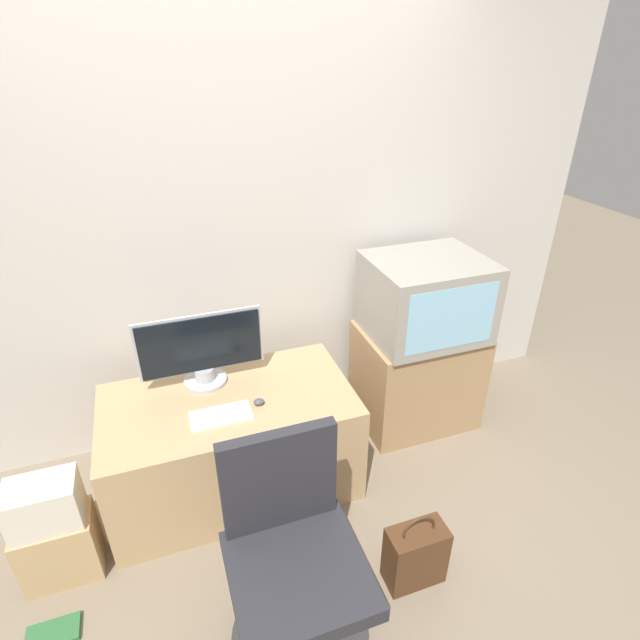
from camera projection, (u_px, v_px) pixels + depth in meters
ground_plane at (308, 606)px, 2.13m from camera, size 12.00×12.00×0.00m
wall_back at (225, 220)px, 2.59m from camera, size 4.40×0.05×2.60m
desk at (233, 442)px, 2.59m from camera, size 1.23×0.68×0.57m
side_stand at (416, 375)px, 3.07m from camera, size 0.68×0.52×0.63m
main_monitor at (201, 350)px, 2.49m from camera, size 0.62×0.22×0.39m
keyboard at (221, 416)px, 2.34m from camera, size 0.29×0.14×0.01m
mouse at (259, 402)px, 2.41m from camera, size 0.05×0.04×0.03m
crt_tv at (426, 297)px, 2.80m from camera, size 0.64×0.54×0.45m
office_chair at (294, 565)px, 1.89m from camera, size 0.55×0.55×0.88m
cardboard_box_lower at (60, 547)px, 2.19m from camera, size 0.32×0.20×0.32m
cardboard_box_upper at (44, 504)px, 2.06m from camera, size 0.28×0.19×0.21m
handbag at (415, 555)px, 2.17m from camera, size 0.26×0.14×0.39m
book at (53, 634)px, 2.01m from camera, size 0.20×0.11×0.02m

